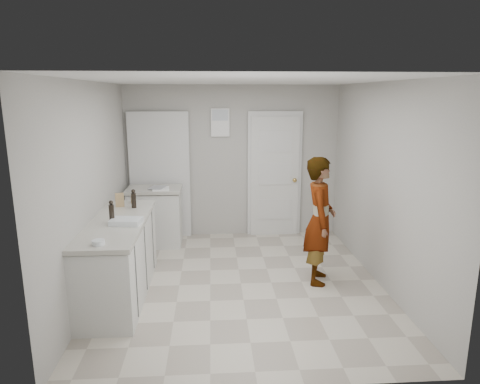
{
  "coord_description": "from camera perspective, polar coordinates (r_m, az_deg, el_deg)",
  "views": [
    {
      "loc": [
        -0.35,
        -5.02,
        2.35
      ],
      "look_at": [
        0.02,
        0.4,
        1.1
      ],
      "focal_mm": 32.0,
      "sensor_mm": 36.0,
      "label": 1
    }
  ],
  "objects": [
    {
      "name": "side_counter",
      "position": [
        6.9,
        -11.22,
        -3.48
      ],
      "size": [
        0.84,
        0.61,
        0.93
      ],
      "color": "silver",
      "rests_on": "ground"
    },
    {
      "name": "oil_cruet_a",
      "position": [
        5.63,
        -14.0,
        -0.91
      ],
      "size": [
        0.06,
        0.06,
        0.24
      ],
      "color": "black",
      "rests_on": "main_counter"
    },
    {
      "name": "spice_jar",
      "position": [
        5.9,
        -14.09,
        -1.0
      ],
      "size": [
        0.06,
        0.06,
        0.09
      ],
      "primitive_type": "cylinder",
      "color": "tan",
      "rests_on": "main_counter"
    },
    {
      "name": "baking_dish",
      "position": [
        4.98,
        -14.93,
        -3.83
      ],
      "size": [
        0.36,
        0.28,
        0.06
      ],
      "rotation": [
        0.0,
        0.0,
        -0.14
      ],
      "color": "silver",
      "rests_on": "main_counter"
    },
    {
      "name": "ground",
      "position": [
        5.55,
        0.12,
        -12.1
      ],
      "size": [
        4.0,
        4.0,
        0.0
      ],
      "primitive_type": "plane",
      "color": "#9E9384",
      "rests_on": "ground"
    },
    {
      "name": "room_shell",
      "position": [
        7.1,
        -2.38,
        2.16
      ],
      "size": [
        4.0,
        4.0,
        4.0
      ],
      "color": "#A19F98",
      "rests_on": "ground"
    },
    {
      "name": "oil_cruet_b",
      "position": [
        5.03,
        -16.75,
        -2.6
      ],
      "size": [
        0.06,
        0.06,
        0.26
      ],
      "color": "black",
      "rests_on": "main_counter"
    },
    {
      "name": "papers",
      "position": [
        6.68,
        -10.51,
        0.44
      ],
      "size": [
        0.28,
        0.34,
        0.01
      ],
      "primitive_type": "cube",
      "rotation": [
        0.0,
        0.0,
        0.1
      ],
      "color": "white",
      "rests_on": "side_counter"
    },
    {
      "name": "person",
      "position": [
        5.45,
        10.58,
        -3.78
      ],
      "size": [
        0.51,
        0.66,
        1.61
      ],
      "primitive_type": "imported",
      "rotation": [
        0.0,
        0.0,
        1.35
      ],
      "color": "silver",
      "rests_on": "ground"
    },
    {
      "name": "main_counter",
      "position": [
        5.3,
        -15.74,
        -8.83
      ],
      "size": [
        0.64,
        1.96,
        0.93
      ],
      "color": "silver",
      "rests_on": "ground"
    },
    {
      "name": "egg_bowl",
      "position": [
        4.38,
        -18.37,
        -6.4
      ],
      "size": [
        0.12,
        0.12,
        0.05
      ],
      "color": "silver",
      "rests_on": "main_counter"
    },
    {
      "name": "cake_mix_box",
      "position": [
        5.74,
        -15.75,
        -1.03
      ],
      "size": [
        0.12,
        0.07,
        0.18
      ],
      "primitive_type": "cube",
      "rotation": [
        0.0,
        0.0,
        0.25
      ],
      "color": "#99754C",
      "rests_on": "main_counter"
    }
  ]
}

